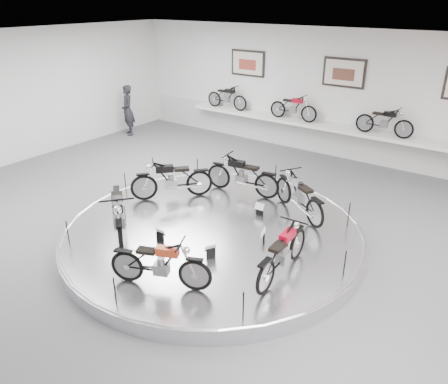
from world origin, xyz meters
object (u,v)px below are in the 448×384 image
Objects in this scene: bike_f at (283,252)px; shelf at (335,129)px; display_platform at (213,233)px; bike_a at (299,195)px; bike_d at (119,215)px; visitor at (128,110)px; bike_c at (172,179)px; bike_b at (242,175)px; bike_e at (160,263)px.

shelf is at bearing 13.33° from bike_f.
shelf reaches higher than display_platform.
bike_a reaches higher than display_platform.
bike_a is 3.95m from bike_d.
bike_f is at bearing 1.47° from visitor.
bike_c is (-2.90, -1.01, 0.01)m from bike_a.
bike_b is at bearing 9.42° from visitor.
bike_a is (1.18, -4.76, -0.22)m from shelf.
bike_e is at bearing 96.92° from bike_b.
display_platform is 8.60m from visitor.
bike_c is (-1.23, -1.23, 0.01)m from bike_b.
bike_b is 7.31m from visitor.
display_platform is 3.37× the size of bike_d.
display_platform is at bearing 80.48° from bike_e.
bike_a is at bearing 17.70° from bike_f.
bike_c is at bearing -106.59° from shelf.
bike_c reaches higher than bike_f.
shelf is 5.91× the size of visitor.
bike_c is at bearing 37.75° from bike_b.
bike_e is at bearing -76.24° from display_platform.
shelf is 5.79× the size of bike_d.
bike_b is (-0.49, -4.54, -0.21)m from shelf.
bike_c is 3.57m from bike_e.
bike_d is 3.38m from bike_f.
display_platform is at bearing 112.11° from bike_c.
bike_a is 1.08× the size of bike_e.
bike_a is at bearing 165.17° from bike_b.
bike_c is (-1.72, 0.62, 0.65)m from display_platform.
shelf is 6.03m from bike_c.
bike_a is at bearing -76.05° from shelf.
bike_b reaches higher than bike_f.
bike_b is at bearing 23.45° from bike_a.
bike_a is 0.87× the size of bike_d.
bike_e is 0.82× the size of visitor.
visitor is (-9.38, 5.07, 0.17)m from bike_f.
bike_a is 0.99× the size of bike_b.
visitor is at bearing -27.71° from bike_b.
bike_e is (0.53, -2.15, 0.60)m from display_platform.
bike_c is at bearing 105.69° from bike_e.
bike_a is 0.97× the size of bike_c.
bike_d is at bearing -98.90° from shelf.
bike_e is (-0.66, -3.79, -0.04)m from bike_a.
bike_c is at bearing 68.39° from bike_f.
display_platform is at bearing 90.07° from bike_d.
bike_d is 1.20× the size of bike_f.
visitor is (-8.52, 2.77, 0.15)m from bike_a.
visitor reaches higher than display_platform.
shelf is 6.58× the size of bike_b.
bike_f is 0.85× the size of visitor.
bike_c is 2.16m from bike_d.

